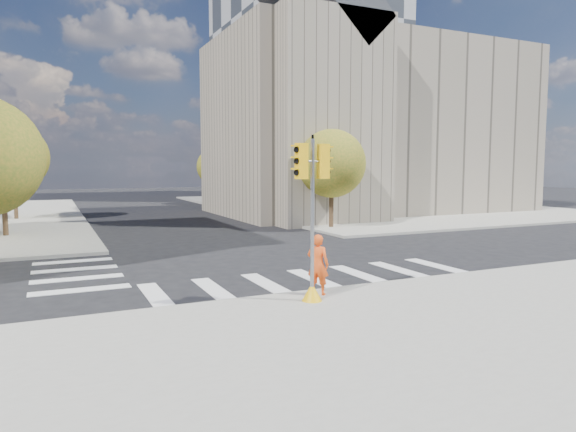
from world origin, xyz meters
The scene contains 14 objects.
ground centered at (0.00, 0.00, 0.00)m, with size 160.00×160.00×0.00m, color black.
sidewalk_near centered at (0.00, -11.00, 0.07)m, with size 30.00×14.00×0.15m, color gray.
sidewalk_far_right centered at (20.00, 26.00, 0.07)m, with size 28.00×40.00×0.15m, color gray.
civic_building centered at (15.59, 19.12, 7.26)m, with size 26.00×16.00×19.39m.
office_tower centered at (22.00, 42.00, 15.00)m, with size 20.00×18.00×30.00m, color #9EA0A3.
tree_lw_mid centered at (-10.50, 14.00, 3.76)m, with size 4.00×4.00×5.77m.
tree_lw_far centered at (-10.50, 24.00, 4.54)m, with size 4.80×4.80×6.95m.
tree_re_near centered at (7.50, 10.00, 4.05)m, with size 4.20×4.20×6.16m.
tree_re_mid centered at (7.50, 22.00, 4.35)m, with size 4.60×4.60×6.66m.
tree_re_far centered at (7.50, 34.00, 3.87)m, with size 4.00×4.00×5.88m.
lamp_near centered at (8.00, 14.00, 4.58)m, with size 0.35×0.18×8.11m.
lamp_far centered at (8.00, 28.00, 4.58)m, with size 0.35×0.18×8.11m.
traffic_signal centered at (-1.78, -5.17, 2.08)m, with size 1.08×0.56×4.55m.
photographer centered at (-1.29, -4.60, 1.03)m, with size 0.64×0.42×1.76m, color #EA4D16.
Camera 1 is at (-8.26, -17.50, 3.84)m, focal length 32.00 mm.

